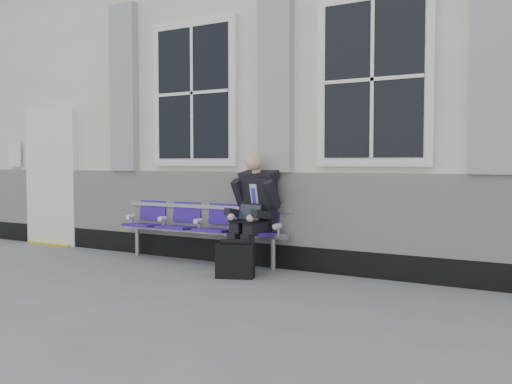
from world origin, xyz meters
The scene contains 5 objects.
ground centered at (0.00, 0.00, 0.00)m, with size 70.00×70.00×0.00m, color slate.
station_building centered at (-0.02, 3.47, 2.22)m, with size 14.40×4.40×4.49m.
bench centered at (-1.95, 1.32, 0.55)m, with size 2.60×0.47×0.91m.
businessman centered at (-1.06, 1.19, 0.77)m, with size 0.59×0.79×1.43m.
briefcase centered at (-1.00, 0.66, 0.20)m, with size 0.47×0.33×0.44m.
Camera 1 is at (2.47, -4.79, 1.32)m, focal length 40.00 mm.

